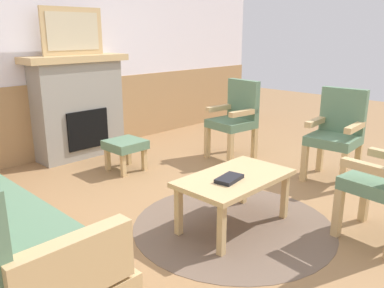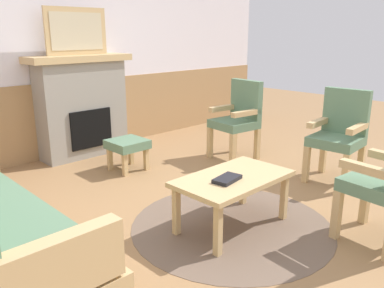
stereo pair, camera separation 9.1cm
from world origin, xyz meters
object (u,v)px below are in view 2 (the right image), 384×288
at_px(fireplace, 82,105).
at_px(footstool, 127,146).
at_px(armchair_by_window_left, 238,116).
at_px(framed_picture, 76,31).
at_px(coffee_table, 233,183).
at_px(armchair_near_fireplace, 339,132).
at_px(book_on_table, 227,179).

xyz_separation_m(fireplace, footstool, (0.05, -0.88, -0.37)).
height_order(footstool, armchair_by_window_left, armchair_by_window_left).
distance_m(fireplace, footstool, 0.95).
distance_m(fireplace, framed_picture, 0.91).
xyz_separation_m(framed_picture, coffee_table, (-0.15, -2.63, -1.17)).
xyz_separation_m(coffee_table, armchair_by_window_left, (1.48, 1.16, 0.15)).
relative_size(armchair_near_fireplace, armchair_by_window_left, 1.00).
height_order(book_on_table, footstool, book_on_table).
bearing_deg(framed_picture, book_on_table, -95.71).
bearing_deg(footstool, armchair_by_window_left, -24.79).
xyz_separation_m(framed_picture, armchair_by_window_left, (1.33, -1.47, -1.02)).
height_order(framed_picture, armchair_near_fireplace, framed_picture).
xyz_separation_m(book_on_table, armchair_near_fireplace, (1.74, -0.06, 0.08)).
bearing_deg(armchair_near_fireplace, coffee_table, 176.85).
bearing_deg(footstool, framed_picture, 93.53).
xyz_separation_m(fireplace, coffee_table, (-0.15, -2.63, -0.27)).
bearing_deg(framed_picture, footstool, -86.47).
distance_m(framed_picture, armchair_by_window_left, 2.23).
xyz_separation_m(framed_picture, book_on_table, (-0.27, -2.66, -1.10)).
height_order(footstool, armchair_near_fireplace, armchair_near_fireplace).
xyz_separation_m(footstool, armchair_by_window_left, (1.28, -0.59, 0.25)).
distance_m(framed_picture, footstool, 1.55).
relative_size(framed_picture, book_on_table, 3.33).
relative_size(framed_picture, armchair_near_fireplace, 0.82).
bearing_deg(footstool, armchair_near_fireplace, -52.27).
bearing_deg(armchair_near_fireplace, footstool, 127.73).
xyz_separation_m(framed_picture, footstool, (0.05, -0.88, -1.28)).
bearing_deg(book_on_table, armchair_by_window_left, 36.80).
bearing_deg(book_on_table, armchair_near_fireplace, -1.89).
relative_size(coffee_table, footstool, 2.40).
relative_size(coffee_table, armchair_near_fireplace, 0.98).
distance_m(book_on_table, footstool, 1.82).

